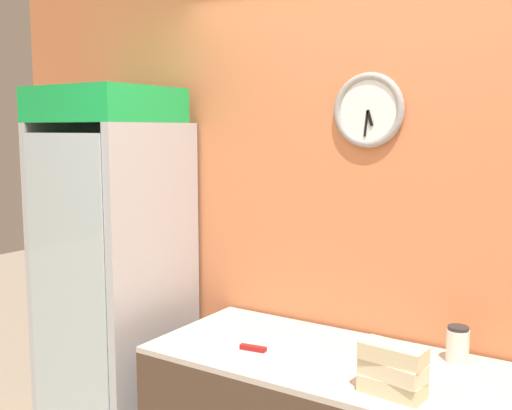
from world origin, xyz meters
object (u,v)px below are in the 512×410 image
object	(u,v)px
chefs_knife	(266,351)
sandwich_stack_middle	(393,370)
condiment_jar	(458,344)
beverage_cooler	(120,264)
sandwich_stack_bottom	(392,386)
sandwich_stack_top	(393,353)

from	to	relation	value
chefs_knife	sandwich_stack_middle	bearing A→B (deg)	-9.21
condiment_jar	beverage_cooler	bearing A→B (deg)	-174.83
sandwich_stack_middle	condiment_jar	bearing A→B (deg)	75.20
beverage_cooler	chefs_knife	size ratio (longest dim) A/B	6.10
beverage_cooler	chefs_knife	distance (m)	1.09
condiment_jar	chefs_knife	bearing A→B (deg)	-154.29
sandwich_stack_bottom	chefs_knife	xyz separation A→B (m)	(-0.60, 0.10, -0.02)
beverage_cooler	condiment_jar	bearing A→B (deg)	5.17
beverage_cooler	sandwich_stack_middle	bearing A→B (deg)	-9.72
sandwich_stack_bottom	beverage_cooler	bearing A→B (deg)	170.28
sandwich_stack_middle	chefs_knife	xyz separation A→B (m)	(-0.60, 0.10, -0.09)
sandwich_stack_bottom	condiment_jar	xyz separation A→B (m)	(0.12, 0.44, 0.04)
chefs_knife	condiment_jar	xyz separation A→B (m)	(0.72, 0.35, 0.07)
beverage_cooler	sandwich_stack_bottom	xyz separation A→B (m)	(1.65, -0.28, -0.19)
beverage_cooler	sandwich_stack_top	xyz separation A→B (m)	(1.65, -0.28, -0.07)
sandwich_stack_top	condiment_jar	distance (m)	0.47
chefs_knife	condiment_jar	world-z (taller)	condiment_jar
beverage_cooler	sandwich_stack_bottom	size ratio (longest dim) A/B	8.42
sandwich_stack_top	condiment_jar	xyz separation A→B (m)	(0.12, 0.44, -0.08)
condiment_jar	sandwich_stack_bottom	bearing A→B (deg)	-104.80
sandwich_stack_middle	condiment_jar	distance (m)	0.46
sandwich_stack_top	condiment_jar	size ratio (longest dim) A/B	1.62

